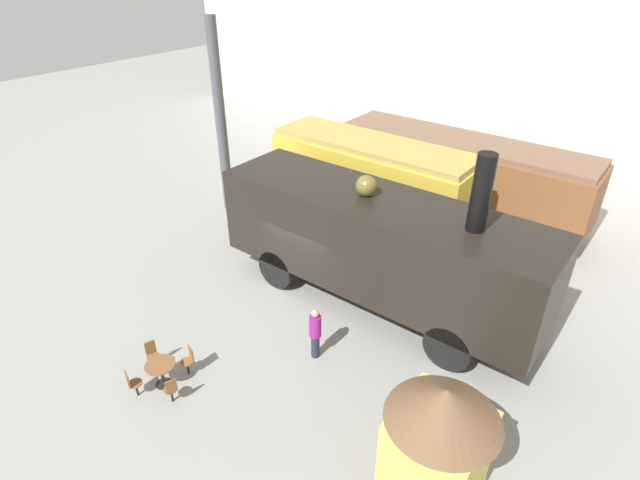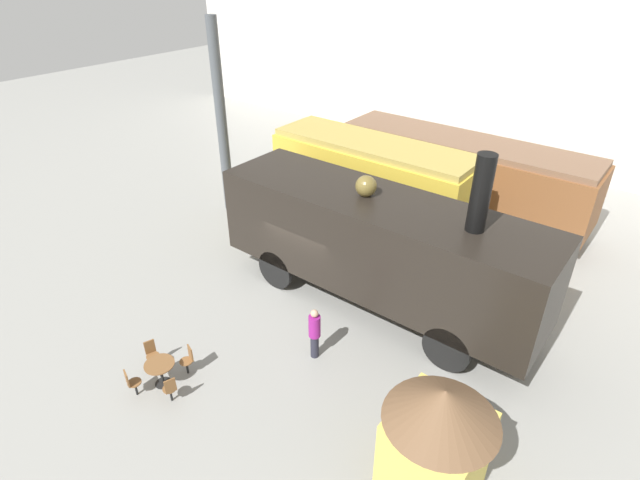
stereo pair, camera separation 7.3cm
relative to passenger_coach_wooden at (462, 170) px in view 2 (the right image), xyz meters
The scene contains 13 objects.
ground_plane 9.15m from the passenger_coach_wooden, 99.83° to the right, with size 80.00×80.00×0.00m, color gray.
backdrop_wall 7.67m from the passenger_coach_wooden, 102.17° to the left, with size 44.00×0.15×9.00m.
passenger_coach_wooden is the anchor object (origin of this frame).
passenger_coach_vintage 4.69m from the passenger_coach_wooden, 112.60° to the right, with size 7.83×2.45×4.05m.
steam_locomotive 7.82m from the passenger_coach_wooden, 84.94° to the right, with size 10.51×2.80×5.87m.
cafe_table_near 14.48m from the passenger_coach_wooden, 97.54° to the right, with size 0.80×0.80×0.72m.
cafe_chair_0 14.36m from the passenger_coach_wooden, 100.57° to the right, with size 0.39×0.37×0.87m.
cafe_chair_1 15.24m from the passenger_coach_wooden, 98.11° to the right, with size 0.37×0.39×0.87m.
cafe_chair_2 14.65m from the passenger_coach_wooden, 94.57° to the right, with size 0.39×0.37×0.87m.
cafe_chair_3 13.73m from the passenger_coach_wooden, 96.91° to the right, with size 0.37×0.39×0.87m.
visitor_person 11.01m from the passenger_coach_wooden, 86.42° to the right, with size 0.34×0.34×1.66m.
ticket_kiosk 13.63m from the passenger_coach_wooden, 67.68° to the right, with size 2.34×2.34×3.00m.
support_pillar 10.31m from the passenger_coach_wooden, 144.53° to the right, with size 0.44×0.44×8.00m.
Camera 2 is at (8.89, -10.47, 10.22)m, focal length 28.00 mm.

